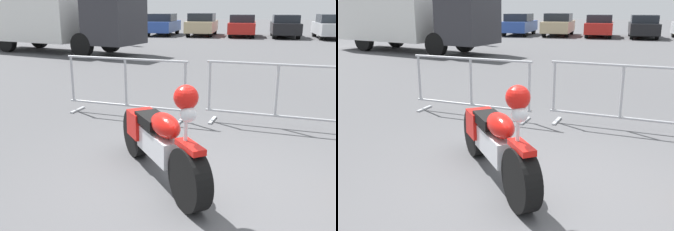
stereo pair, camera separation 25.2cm
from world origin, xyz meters
The scene contains 12 objects.
ground_plane centered at (0.00, 0.00, 0.00)m, with size 120.00×120.00×0.00m, color #4C4C4F.
motorcycle centered at (-0.59, 0.20, 0.47)m, with size 1.51×1.82×1.24m.
crowd_barrier_near centered at (-1.90, 2.54, 0.56)m, with size 2.34×0.60×1.07m.
crowd_barrier_far centered at (0.73, 2.54, 0.56)m, with size 2.34×0.60×1.07m.
box_truck centered at (-8.85, 11.37, 1.64)m, with size 7.99×3.75×2.98m.
parked_car_yellow centered at (-9.65, 22.62, 0.70)m, with size 1.85×4.16×1.39m.
parked_car_blue centered at (-6.87, 22.60, 0.75)m, with size 1.97×4.45×1.48m.
parked_car_tan centered at (-4.09, 22.81, 0.77)m, with size 2.02×4.56×1.52m.
parked_car_red centered at (-1.32, 22.71, 0.73)m, with size 1.92×4.33×1.44m.
parked_car_black centered at (1.46, 22.63, 0.73)m, with size 1.93×4.34×1.45m.
parked_car_silver centered at (4.23, 22.32, 0.76)m, with size 1.99×4.48×1.50m.
pedestrian centered at (-6.60, 14.91, 0.92)m, with size 0.40×0.40×1.69m.
Camera 1 is at (0.56, -3.67, 1.93)m, focal length 40.00 mm.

